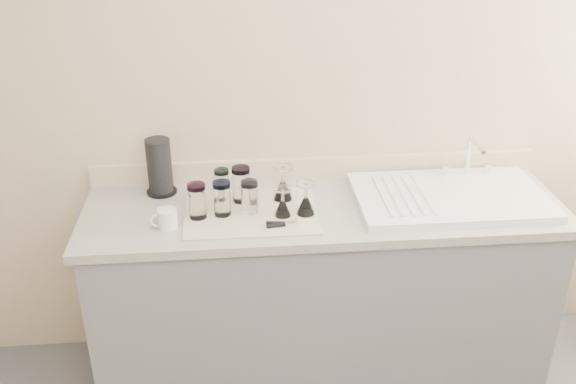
{
  "coord_description": "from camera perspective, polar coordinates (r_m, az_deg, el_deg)",
  "views": [
    {
      "loc": [
        -0.38,
        -1.2,
        2.19
      ],
      "look_at": [
        -0.16,
        1.15,
        1.0
      ],
      "focal_mm": 40.0,
      "sensor_mm": 36.0,
      "label": 1
    }
  ],
  "objects": [
    {
      "name": "tumbler_blue",
      "position": [
        2.65,
        -5.88,
        -0.55
      ],
      "size": [
        0.07,
        0.07,
        0.15
      ],
      "color": "white",
      "rests_on": "dish_towel"
    },
    {
      "name": "tumbler_magenta",
      "position": [
        2.64,
        -8.08,
        -0.78
      ],
      "size": [
        0.08,
        0.08,
        0.15
      ],
      "color": "white",
      "rests_on": "dish_towel"
    },
    {
      "name": "sink_unit",
      "position": [
        2.88,
        14.21,
        -0.37
      ],
      "size": [
        0.82,
        0.5,
        0.22
      ],
      "color": "white",
      "rests_on": "counter_unit"
    },
    {
      "name": "goblet_back_left",
      "position": [
        2.77,
        -0.45,
        0.36
      ],
      "size": [
        0.09,
        0.09,
        0.15
      ],
      "color": "white",
      "rests_on": "dish_towel"
    },
    {
      "name": "goblet_front_right",
      "position": [
        2.65,
        1.6,
        -1.03
      ],
      "size": [
        0.08,
        0.08,
        0.14
      ],
      "color": "white",
      "rests_on": "dish_towel"
    },
    {
      "name": "tumbler_cyan",
      "position": [
        2.8,
        -5.89,
        0.79
      ],
      "size": [
        0.07,
        0.07,
        0.13
      ],
      "color": "white",
      "rests_on": "dish_towel"
    },
    {
      "name": "goblet_front_left",
      "position": [
        2.64,
        -0.47,
        -1.27
      ],
      "size": [
        0.07,
        0.07,
        0.13
      ],
      "color": "white",
      "rests_on": "dish_towel"
    },
    {
      "name": "can_opener",
      "position": [
        2.58,
        -0.55,
        -2.86
      ],
      "size": [
        0.13,
        0.05,
        0.02
      ],
      "color": "silver",
      "rests_on": "dish_towel"
    },
    {
      "name": "room_envelope",
      "position": [
        1.41,
        10.87,
        -0.58
      ],
      "size": [
        3.54,
        3.5,
        2.52
      ],
      "color": "#535358",
      "rests_on": "ground"
    },
    {
      "name": "tumbler_lavender",
      "position": [
        2.66,
        -3.43,
        -0.43
      ],
      "size": [
        0.07,
        0.07,
        0.14
      ],
      "color": "white",
      "rests_on": "dish_towel"
    },
    {
      "name": "tumbler_purple",
      "position": [
        2.75,
        -4.18,
        0.7
      ],
      "size": [
        0.08,
        0.08,
        0.16
      ],
      "color": "white",
      "rests_on": "dish_towel"
    },
    {
      "name": "paper_towel_roll",
      "position": [
        2.87,
        -11.35,
        2.17
      ],
      "size": [
        0.13,
        0.13,
        0.25
      ],
      "color": "black",
      "rests_on": "counter_unit"
    },
    {
      "name": "counter_unit",
      "position": [
        2.99,
        3.03,
        -8.86
      ],
      "size": [
        2.06,
        0.62,
        0.9
      ],
      "color": "slate",
      "rests_on": "ground"
    },
    {
      "name": "white_mug",
      "position": [
        2.61,
        -10.73,
        -2.34
      ],
      "size": [
        0.12,
        0.1,
        0.08
      ],
      "color": "silver",
      "rests_on": "counter_unit"
    },
    {
      "name": "dish_towel",
      "position": [
        2.7,
        -3.33,
        -1.8
      ],
      "size": [
        0.55,
        0.42,
        0.01
      ],
      "primitive_type": "cube",
      "color": "beige",
      "rests_on": "counter_unit"
    }
  ]
}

